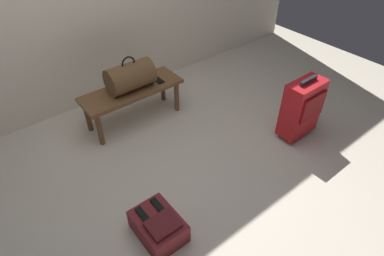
{
  "coord_description": "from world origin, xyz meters",
  "views": [
    {
      "loc": [
        -1.05,
        -1.46,
        2.05
      ],
      "look_at": [
        0.32,
        0.25,
        0.25
      ],
      "focal_mm": 29.94,
      "sensor_mm": 36.0,
      "label": 1
    }
  ],
  "objects_px": {
    "cell_phone": "(158,80)",
    "suitcase_upright_red": "(302,108)",
    "bench": "(132,93)",
    "backpack_maroon": "(158,226)",
    "duffel_bag_brown": "(130,76)"
  },
  "relations": [
    {
      "from": "cell_phone",
      "to": "suitcase_upright_red",
      "type": "bearing_deg",
      "value": -54.42
    },
    {
      "from": "bench",
      "to": "suitcase_upright_red",
      "type": "height_order",
      "value": "suitcase_upright_red"
    },
    {
      "from": "bench",
      "to": "cell_phone",
      "type": "xyz_separation_m",
      "value": [
        0.29,
        -0.04,
        0.06
      ]
    },
    {
      "from": "backpack_maroon",
      "to": "suitcase_upright_red",
      "type": "bearing_deg",
      "value": 3.04
    },
    {
      "from": "duffel_bag_brown",
      "to": "suitcase_upright_red",
      "type": "relative_size",
      "value": 0.7
    },
    {
      "from": "bench",
      "to": "backpack_maroon",
      "type": "distance_m",
      "value": 1.41
    },
    {
      "from": "bench",
      "to": "backpack_maroon",
      "type": "height_order",
      "value": "bench"
    },
    {
      "from": "backpack_maroon",
      "to": "bench",
      "type": "bearing_deg",
      "value": 66.31
    },
    {
      "from": "backpack_maroon",
      "to": "duffel_bag_brown",
      "type": "bearing_deg",
      "value": 66.19
    },
    {
      "from": "cell_phone",
      "to": "bench",
      "type": "bearing_deg",
      "value": 172.41
    },
    {
      "from": "cell_phone",
      "to": "backpack_maroon",
      "type": "distance_m",
      "value": 1.52
    },
    {
      "from": "duffel_bag_brown",
      "to": "backpack_maroon",
      "type": "bearing_deg",
      "value": -113.81
    },
    {
      "from": "cell_phone",
      "to": "suitcase_upright_red",
      "type": "height_order",
      "value": "suitcase_upright_red"
    },
    {
      "from": "suitcase_upright_red",
      "to": "backpack_maroon",
      "type": "bearing_deg",
      "value": -176.96
    },
    {
      "from": "bench",
      "to": "suitcase_upright_red",
      "type": "relative_size",
      "value": 1.59
    }
  ]
}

